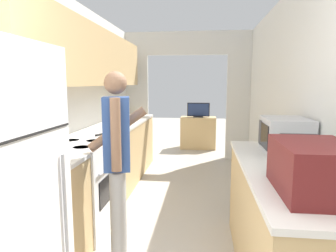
# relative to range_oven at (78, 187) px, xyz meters

# --- Properties ---
(wall_left) EXTENTS (0.38, 7.43, 2.50)m
(wall_left) POSITION_rel_range_oven_xyz_m (-0.26, 0.43, 1.04)
(wall_left) COLOR silver
(wall_left) RESTS_ON ground_plane
(wall_right) EXTENTS (0.06, 7.43, 2.50)m
(wall_right) POSITION_rel_range_oven_xyz_m (2.19, 0.04, 0.79)
(wall_right) COLOR silver
(wall_right) RESTS_ON ground_plane
(wall_far_with_doorway) EXTENTS (2.87, 0.06, 2.50)m
(wall_far_with_doorway) POSITION_rel_range_oven_xyz_m (0.92, 3.18, 0.97)
(wall_far_with_doorway) COLOR silver
(wall_far_with_doorway) RESTS_ON ground_plane
(counter_left) EXTENTS (0.62, 3.78, 0.91)m
(counter_left) POSITION_rel_range_oven_xyz_m (-0.01, 1.17, -0.01)
(counter_left) COLOR tan
(counter_left) RESTS_ON ground_plane
(counter_right) EXTENTS (0.62, 1.90, 0.91)m
(counter_right) POSITION_rel_range_oven_xyz_m (1.86, -0.64, -0.01)
(counter_right) COLOR tan
(counter_right) RESTS_ON ground_plane
(range_oven) EXTENTS (0.66, 0.73, 1.05)m
(range_oven) POSITION_rel_range_oven_xyz_m (0.00, 0.00, 0.00)
(range_oven) COLOR white
(range_oven) RESTS_ON ground_plane
(person) EXTENTS (0.52, 0.43, 1.60)m
(person) POSITION_rel_range_oven_xyz_m (0.56, -0.47, 0.39)
(person) COLOR #9E9E9E
(person) RESTS_ON ground_plane
(suitcase) EXTENTS (0.38, 0.58, 0.28)m
(suitcase) POSITION_rel_range_oven_xyz_m (1.86, -1.15, 0.59)
(suitcase) COLOR #5B1919
(suitcase) RESTS_ON counter_right
(microwave) EXTENTS (0.37, 0.47, 0.30)m
(microwave) POSITION_rel_range_oven_xyz_m (1.96, -0.18, 0.60)
(microwave) COLOR #B7B7BC
(microwave) RESTS_ON counter_right
(book_stack) EXTENTS (0.21, 0.28, 0.07)m
(book_stack) POSITION_rel_range_oven_xyz_m (1.89, -0.64, 0.49)
(book_stack) COLOR white
(book_stack) RESTS_ON counter_right
(tv_cabinet) EXTENTS (0.80, 0.42, 0.73)m
(tv_cabinet) POSITION_rel_range_oven_xyz_m (1.15, 4.09, -0.09)
(tv_cabinet) COLOR tan
(tv_cabinet) RESTS_ON ground_plane
(television) EXTENTS (0.51, 0.16, 0.33)m
(television) POSITION_rel_range_oven_xyz_m (1.15, 4.04, 0.43)
(television) COLOR black
(television) RESTS_ON tv_cabinet
(knife) EXTENTS (0.10, 0.31, 0.02)m
(knife) POSITION_rel_range_oven_xyz_m (0.08, 0.50, 0.46)
(knife) COLOR #B7B7BC
(knife) RESTS_ON counter_left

